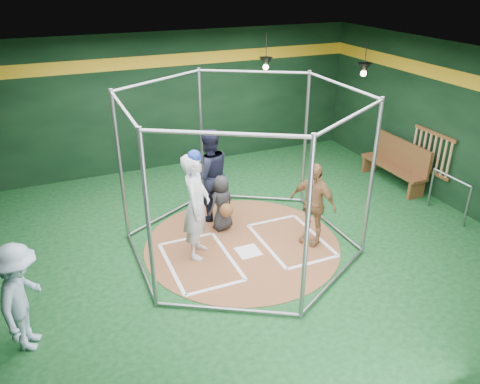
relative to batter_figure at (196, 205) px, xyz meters
name	(u,v)px	position (x,y,z in m)	size (l,w,h in m)	color
room_shell	(242,161)	(0.89, -0.01, 0.71)	(10.10, 9.10, 3.53)	#0C3615
clay_disc	(242,244)	(0.89, -0.02, -1.04)	(3.80, 3.80, 0.01)	brown
home_plate	(248,251)	(0.89, -0.32, -1.03)	(0.43, 0.43, 0.01)	white
batter_box_left	(200,261)	(-0.06, -0.27, -1.03)	(1.17, 1.77, 0.01)	white
batter_box_right	(291,240)	(1.84, -0.27, -1.03)	(1.17, 1.77, 0.01)	white
batting_cage	(242,174)	(0.89, -0.02, 0.46)	(4.05, 4.67, 3.00)	gray
bat_rack	(431,152)	(5.82, 0.38, 0.01)	(0.07, 1.25, 0.98)	brown
pendant_lamp_near	(266,62)	(3.09, 3.58, 1.70)	(0.34, 0.34, 0.90)	black
pendant_lamp_far	(364,68)	(4.89, 1.98, 1.70)	(0.34, 0.34, 0.90)	black
batter_figure	(196,205)	(0.00, 0.00, 0.00)	(0.78, 0.88, 2.09)	silver
visitor_leopard	(313,204)	(2.17, -0.44, -0.21)	(0.97, 0.40, 1.65)	tan
catcher_figure	(222,203)	(0.76, 0.70, -0.45)	(0.67, 0.66, 1.17)	black
umpire	(209,175)	(0.69, 1.27, -0.04)	(0.97, 0.75, 1.99)	black
bystander_blue	(22,298)	(-2.94, -1.28, -0.22)	(1.07, 0.62, 1.66)	#9DB6D0
dugout_bench	(396,162)	(5.53, 1.14, -0.46)	(0.46, 1.95, 1.14)	brown
steel_railing	(450,190)	(5.44, -0.66, -0.43)	(0.05, 1.07, 0.93)	gray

